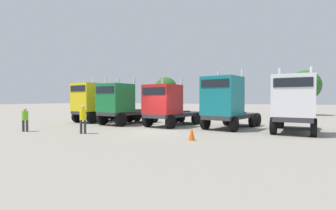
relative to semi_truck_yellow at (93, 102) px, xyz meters
The scene contains 12 objects.
ground 9.45m from the semi_truck_yellow, 22.28° to the right, with size 200.00×200.00×0.00m, color gray.
semi_truck_yellow is the anchor object (origin of this frame).
semi_truck_green 3.81m from the semi_truck_yellow, 12.12° to the right, with size 3.43×6.00×4.11m.
semi_truck_red 8.09m from the semi_truck_yellow, ahead, with size 3.53×6.55×3.95m.
semi_truck_teal 12.75m from the semi_truck_yellow, ahead, with size 3.75×6.39×4.43m.
semi_truck_white 17.29m from the semi_truck_yellow, ahead, with size 2.98×6.44×4.33m.
visitor_in_hivis 8.40m from the semi_truck_yellow, 53.19° to the right, with size 0.48×0.48×1.82m.
visitor_with_camera 7.63m from the semi_truck_yellow, 85.10° to the right, with size 0.50×0.50×1.62m.
traffic_cone_near 13.81m from the semi_truck_yellow, 27.03° to the right, with size 0.36×0.36×0.73m, color #F2590C.
oak_far_left 17.16m from the semi_truck_yellow, 91.34° to the left, with size 3.52×3.52×5.66m.
oak_far_centre 20.90m from the semi_truck_yellow, 68.51° to the left, with size 3.18×3.18×5.84m.
oak_far_right 28.23m from the semi_truck_yellow, 47.31° to the left, with size 4.14×4.14×6.18m.
Camera 1 is at (8.30, -15.70, 2.23)m, focal length 27.37 mm.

